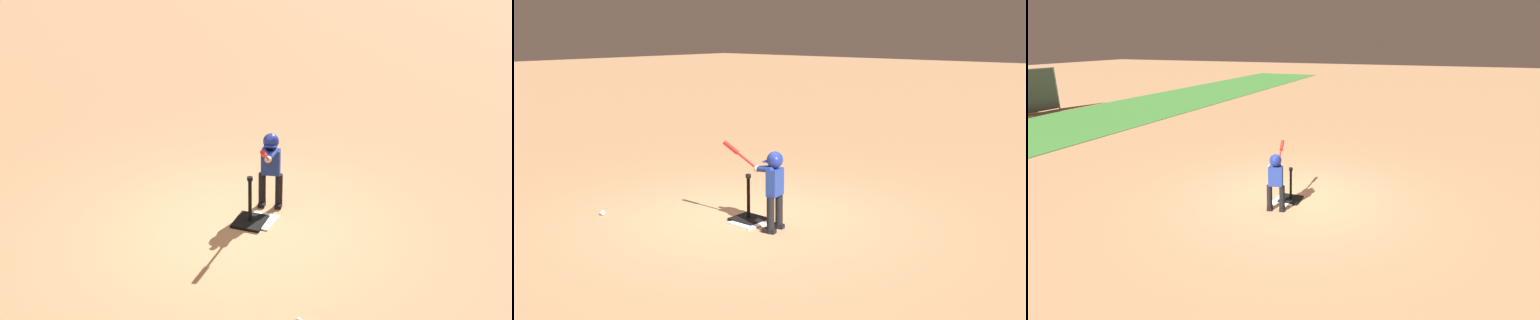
# 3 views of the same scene
# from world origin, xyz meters

# --- Properties ---
(ground_plane) EXTENTS (90.00, 90.00, 0.00)m
(ground_plane) POSITION_xyz_m (0.00, 0.00, 0.00)
(ground_plane) COLOR #AD7F56
(home_plate) EXTENTS (0.47, 0.47, 0.02)m
(home_plate) POSITION_xyz_m (-0.25, 0.16, 0.01)
(home_plate) COLOR white
(home_plate) RESTS_ON ground_plane
(batting_tee) EXTENTS (0.45, 0.41, 0.69)m
(batting_tee) POSITION_xyz_m (-0.15, 0.07, 0.09)
(batting_tee) COLOR black
(batting_tee) RESTS_ON ground_plane
(batter_child) EXTENTS (0.92, 0.37, 1.18)m
(batter_child) POSITION_xyz_m (-0.68, 0.17, 0.70)
(batter_child) COLOR black
(batter_child) RESTS_ON ground_plane
(baseball) EXTENTS (0.07, 0.07, 0.07)m
(baseball) POSITION_xyz_m (1.66, 1.29, 0.04)
(baseball) COLOR white
(baseball) RESTS_ON ground_plane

